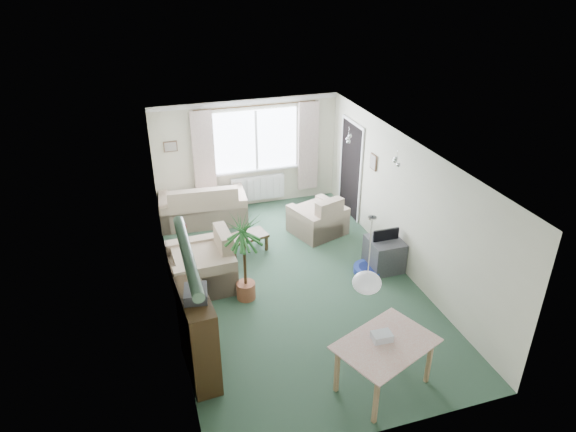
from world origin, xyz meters
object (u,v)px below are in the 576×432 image
object	(u,v)px
coffee_table	(247,243)
houseplant	(245,258)
sofa	(203,202)
dining_table	(383,365)
pet_bed	(369,269)
armchair_left	(200,260)
bookshelf	(198,335)
armchair_corner	(318,214)
tv_cube	(384,254)

from	to	relation	value
coffee_table	houseplant	xyz separation A→B (m)	(-0.36, -1.45, 0.60)
coffee_table	sofa	bearing A→B (deg)	111.66
dining_table	sofa	bearing A→B (deg)	105.47
dining_table	pet_bed	bearing A→B (deg)	68.17
armchair_left	dining_table	distance (m)	3.58
coffee_table	houseplant	distance (m)	1.61
sofa	pet_bed	distance (m)	3.79
sofa	bookshelf	xyz separation A→B (m)	(-0.74, -4.39, 0.19)
sofa	armchair_corner	xyz separation A→B (m)	(2.12, -1.19, -0.02)
sofa	dining_table	xyz separation A→B (m)	(1.48, -5.35, -0.09)
coffee_table	dining_table	distance (m)	3.98
coffee_table	armchair_corner	bearing A→B (deg)	10.67
sofa	armchair_corner	distance (m)	2.43
coffee_table	bookshelf	world-z (taller)	bookshelf
armchair_corner	tv_cube	xyz separation A→B (m)	(0.68, -1.59, -0.13)
armchair_corner	houseplant	size ratio (longest dim) A/B	0.61
houseplant	pet_bed	xyz separation A→B (m)	(2.26, 0.09, -0.72)
armchair_left	bookshelf	world-z (taller)	bookshelf
armchair_left	bookshelf	xyz separation A→B (m)	(-0.34, -2.07, 0.15)
bookshelf	tv_cube	distance (m)	3.90
armchair_corner	sofa	bearing A→B (deg)	-48.40
dining_table	tv_cube	world-z (taller)	dining_table
sofa	bookshelf	distance (m)	4.45
sofa	coffee_table	size ratio (longest dim) A/B	2.30
houseplant	pet_bed	bearing A→B (deg)	2.39
houseplant	tv_cube	bearing A→B (deg)	3.36
bookshelf	dining_table	distance (m)	2.44
dining_table	tv_cube	size ratio (longest dim) A/B	1.80
coffee_table	dining_table	bearing A→B (deg)	-77.00
bookshelf	houseplant	bearing A→B (deg)	52.31
armchair_corner	tv_cube	world-z (taller)	armchair_corner
tv_cube	bookshelf	bearing A→B (deg)	-155.37
tv_cube	dining_table	bearing A→B (deg)	-116.96
sofa	coffee_table	distance (m)	1.61
sofa	coffee_table	bearing A→B (deg)	116.11
sofa	dining_table	distance (m)	5.55
sofa	tv_cube	bearing A→B (deg)	139.70
armchair_corner	bookshelf	world-z (taller)	bookshelf
armchair_corner	bookshelf	size ratio (longest dim) A/B	0.74
houseplant	pet_bed	distance (m)	2.38
armchair_left	houseplant	xyz separation A→B (m)	(0.63, -0.62, 0.29)
sofa	houseplant	world-z (taller)	houseplant
dining_table	houseplant	bearing A→B (deg)	117.35
coffee_table	tv_cube	bearing A→B (deg)	-30.43
armchair_corner	dining_table	distance (m)	4.21
tv_cube	pet_bed	bearing A→B (deg)	-169.51
dining_table	pet_bed	xyz separation A→B (m)	(1.01, 2.52, -0.30)
houseplant	armchair_corner	bearing A→B (deg)	42.60
houseplant	tv_cube	distance (m)	2.62
sofa	houseplant	xyz separation A→B (m)	(0.23, -2.93, 0.33)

